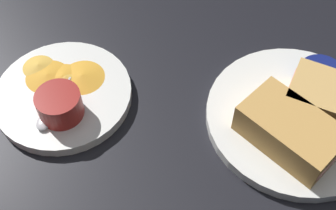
% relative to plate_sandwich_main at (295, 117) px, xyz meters
% --- Properties ---
extents(ground_plane, '(1.10, 1.10, 0.03)m').
position_rel_plate_sandwich_main_xyz_m(ground_plane, '(0.08, 0.12, -0.02)').
color(ground_plane, black).
extents(plate_sandwich_main, '(0.25, 0.25, 0.02)m').
position_rel_plate_sandwich_main_xyz_m(plate_sandwich_main, '(0.00, 0.00, 0.00)').
color(plate_sandwich_main, white).
rests_on(plate_sandwich_main, ground_plane).
extents(sandwich_half_near, '(0.14, 0.08, 0.05)m').
position_rel_plate_sandwich_main_xyz_m(sandwich_half_near, '(-0.01, 0.05, 0.03)').
color(sandwich_half_near, tan).
rests_on(sandwich_half_near, plate_sandwich_main).
extents(sandwich_half_far, '(0.15, 0.11, 0.05)m').
position_rel_plate_sandwich_main_xyz_m(sandwich_half_far, '(-0.03, -0.03, 0.03)').
color(sandwich_half_far, tan).
rests_on(sandwich_half_far, plate_sandwich_main).
extents(ramekin_dark_sauce, '(0.06, 0.06, 0.04)m').
position_rel_plate_sandwich_main_xyz_m(ramekin_dark_sauce, '(0.01, -0.06, 0.03)').
color(ramekin_dark_sauce, navy).
rests_on(ramekin_dark_sauce, plate_sandwich_main).
extents(spoon_by_dark_ramekin, '(0.03, 0.10, 0.01)m').
position_rel_plate_sandwich_main_xyz_m(spoon_by_dark_ramekin, '(0.01, -0.01, 0.01)').
color(spoon_by_dark_ramekin, silver).
rests_on(spoon_by_dark_ramekin, plate_sandwich_main).
extents(plate_chips_companion, '(0.20, 0.20, 0.02)m').
position_rel_plate_sandwich_main_xyz_m(plate_chips_companion, '(0.28, 0.20, 0.00)').
color(plate_chips_companion, white).
rests_on(plate_chips_companion, ground_plane).
extents(ramekin_light_gravy, '(0.06, 0.06, 0.04)m').
position_rel_plate_sandwich_main_xyz_m(ramekin_light_gravy, '(0.25, 0.22, 0.03)').
color(ramekin_light_gravy, maroon).
rests_on(ramekin_light_gravy, plate_chips_companion).
extents(spoon_by_gravy_ramekin, '(0.06, 0.09, 0.01)m').
position_rel_plate_sandwich_main_xyz_m(spoon_by_gravy_ramekin, '(0.26, 0.24, 0.01)').
color(spoon_by_gravy_ramekin, silver).
rests_on(spoon_by_gravy_ramekin, plate_chips_companion).
extents(plantain_chip_scatter, '(0.15, 0.13, 0.01)m').
position_rel_plate_sandwich_main_xyz_m(plantain_chip_scatter, '(0.30, 0.18, 0.01)').
color(plantain_chip_scatter, gold).
rests_on(plantain_chip_scatter, plate_chips_companion).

